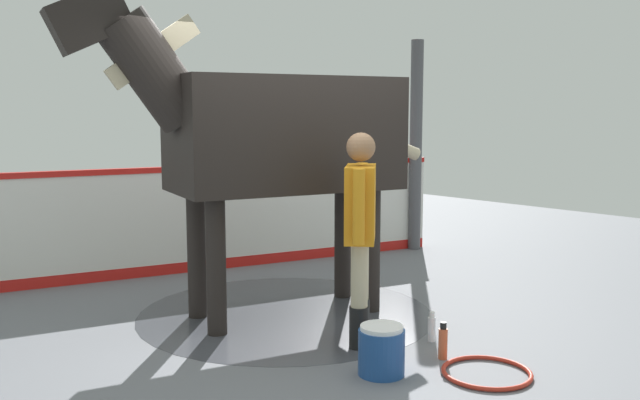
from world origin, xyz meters
name	(u,v)px	position (x,y,z in m)	size (l,w,h in m)	color
ground_plane	(303,328)	(0.00, 0.00, -0.01)	(16.00, 16.00, 0.02)	slate
wet_patch	(286,313)	(0.39, -0.13, 0.00)	(2.62, 2.62, 0.00)	#42444C
barrier_wall	(214,221)	(2.28, -0.66, 0.55)	(1.62, 5.53, 1.19)	white
roof_post_far	(416,146)	(1.48, -3.24, 1.34)	(0.16, 0.16, 2.69)	#4C4C51
horse	(271,133)	(0.42, -0.01, 1.61)	(1.45, 3.26, 2.76)	black
handler	(360,224)	(-0.61, -0.04, 0.94)	(0.48, 0.52, 1.64)	black
wash_bucket	(381,350)	(-1.16, 0.30, 0.17)	(0.32, 0.32, 0.35)	#1E478C
bottle_shampoo	(432,328)	(-0.97, -0.49, 0.11)	(0.06, 0.06, 0.24)	white
bottle_spray	(443,342)	(-1.26, -0.25, 0.13)	(0.07, 0.07, 0.28)	#CC5933
hose_coil	(487,372)	(-1.66, -0.22, 0.02)	(0.62, 0.62, 0.03)	#B72D1E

